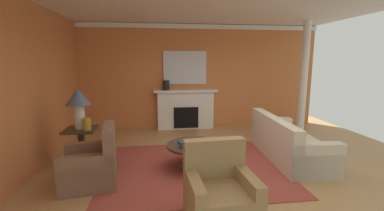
{
  "coord_description": "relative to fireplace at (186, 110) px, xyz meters",
  "views": [
    {
      "loc": [
        -1.1,
        -4.28,
        1.94
      ],
      "look_at": [
        -0.4,
        1.08,
        1.0
      ],
      "focal_mm": 24.02,
      "sensor_mm": 36.0,
      "label": 1
    }
  ],
  "objects": [
    {
      "name": "ground_plane",
      "position": [
        0.35,
        -2.95,
        -0.54
      ],
      "size": [
        8.5,
        8.5,
        0.0
      ],
      "primitive_type": "plane",
      "color": "tan"
    },
    {
      "name": "wall_fireplace",
      "position": [
        0.35,
        0.21,
        0.95
      ],
      "size": [
        7.14,
        0.12,
        2.97
      ],
      "primitive_type": "cube",
      "color": "#CC723D",
      "rests_on": "ground_plane"
    },
    {
      "name": "wall_window",
      "position": [
        -2.98,
        -2.65,
        0.95
      ],
      "size": [
        0.12,
        6.8,
        2.97
      ],
      "primitive_type": "cube",
      "color": "#CC723D",
      "rests_on": "ground_plane"
    },
    {
      "name": "crown_moulding",
      "position": [
        0.35,
        0.13,
        2.35
      ],
      "size": [
        7.14,
        0.08,
        0.12
      ],
      "primitive_type": "cube",
      "color": "white"
    },
    {
      "name": "area_rug",
      "position": [
        -0.14,
        -2.81,
        -0.53
      ],
      "size": [
        3.18,
        2.71,
        0.01
      ],
      "primitive_type": "cube",
      "color": "#993D33",
      "rests_on": "ground_plane"
    },
    {
      "name": "fireplace",
      "position": [
        0.0,
        0.0,
        0.0
      ],
      "size": [
        1.8,
        0.35,
        1.14
      ],
      "color": "white",
      "rests_on": "ground_plane"
    },
    {
      "name": "mantel_mirror",
      "position": [
        0.0,
        0.12,
        1.21
      ],
      "size": [
        1.23,
        0.04,
        0.93
      ],
      "primitive_type": "cube",
      "color": "silver"
    },
    {
      "name": "sofa",
      "position": [
        1.78,
        -2.58,
        -0.24
      ],
      "size": [
        1.0,
        2.14,
        0.85
      ],
      "color": "beige",
      "rests_on": "ground_plane"
    },
    {
      "name": "armchair_near_window",
      "position": [
        -1.82,
        -3.23,
        -0.23
      ],
      "size": [
        0.9,
        0.9,
        0.95
      ],
      "color": "brown",
      "rests_on": "ground_plane"
    },
    {
      "name": "armchair_facing_fireplace",
      "position": [
        -0.04,
        -4.4,
        -0.23
      ],
      "size": [
        0.85,
        0.85,
        0.95
      ],
      "color": "#9E7A4C",
      "rests_on": "ground_plane"
    },
    {
      "name": "coffee_table",
      "position": [
        -0.14,
        -2.81,
        -0.2
      ],
      "size": [
        1.0,
        1.0,
        0.45
      ],
      "color": "#3D2D1E",
      "rests_on": "ground_plane"
    },
    {
      "name": "side_table",
      "position": [
        -2.22,
        -2.37,
        -0.14
      ],
      "size": [
        0.56,
        0.56,
        0.7
      ],
      "color": "#3D2D1E",
      "rests_on": "ground_plane"
    },
    {
      "name": "table_lamp",
      "position": [
        -2.22,
        -2.37,
        0.68
      ],
      "size": [
        0.44,
        0.44,
        0.75
      ],
      "color": "beige",
      "rests_on": "side_table"
    },
    {
      "name": "vase_mantel_left",
      "position": [
        -0.55,
        -0.05,
        0.73
      ],
      "size": [
        0.19,
        0.19,
        0.27
      ],
      "primitive_type": "cylinder",
      "color": "black",
      "rests_on": "fireplace"
    },
    {
      "name": "vase_on_side_table",
      "position": [
        -2.07,
        -2.49,
        0.27
      ],
      "size": [
        0.14,
        0.14,
        0.22
      ],
      "primitive_type": "cylinder",
      "color": "#B7892D",
      "rests_on": "side_table"
    },
    {
      "name": "book_red_cover",
      "position": [
        -0.11,
        -2.75,
        -0.06
      ],
      "size": [
        0.27,
        0.25,
        0.05
      ],
      "primitive_type": "cube",
      "rotation": [
        0.0,
        0.0,
        -0.39
      ],
      "color": "tan",
      "rests_on": "coffee_table"
    },
    {
      "name": "book_art_folio",
      "position": [
        -0.31,
        -2.95,
        -0.01
      ],
      "size": [
        0.27,
        0.22,
        0.06
      ],
      "primitive_type": "cube",
      "rotation": [
        0.0,
        0.0,
        0.2
      ],
      "color": "navy",
      "rests_on": "coffee_table"
    },
    {
      "name": "column_white",
      "position": [
        3.1,
        -0.78,
        0.95
      ],
      "size": [
        0.2,
        0.2,
        2.97
      ],
      "primitive_type": "cylinder",
      "color": "white",
      "rests_on": "ground_plane"
    }
  ]
}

